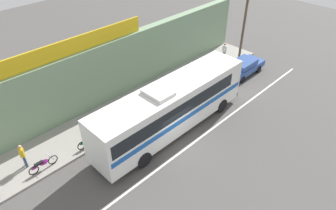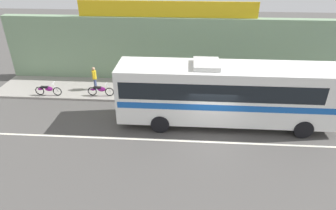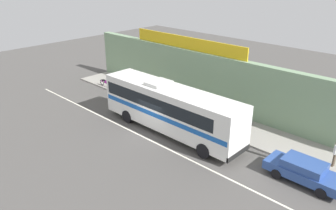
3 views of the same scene
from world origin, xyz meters
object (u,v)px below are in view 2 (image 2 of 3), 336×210
motorcycle_green (100,90)px  motorcycle_orange (48,90)px  intercity_bus (225,91)px  motorcycle_blue (146,93)px  pedestrian_far_right (94,77)px

motorcycle_green → motorcycle_orange: 3.62m
intercity_bus → motorcycle_green: size_ratio=6.69×
intercity_bus → motorcycle_blue: size_ratio=6.29×
motorcycle_green → motorcycle_orange: (-3.62, -0.18, 0.00)m
motorcycle_orange → pedestrian_far_right: size_ratio=1.10×
intercity_bus → motorcycle_blue: intercity_bus is taller
motorcycle_blue → motorcycle_orange: same height
pedestrian_far_right → motorcycle_green: bearing=-57.2°
motorcycle_green → motorcycle_blue: (3.16, -0.17, 0.00)m
motorcycle_green → pedestrian_far_right: (-0.63, 0.97, 0.56)m
motorcycle_green → motorcycle_orange: bearing=-177.1°
intercity_bus → motorcycle_blue: 5.72m
motorcycle_blue → motorcycle_orange: (-6.78, -0.01, 0.00)m
motorcycle_green → motorcycle_blue: size_ratio=0.94×
motorcycle_orange → pedestrian_far_right: 3.26m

